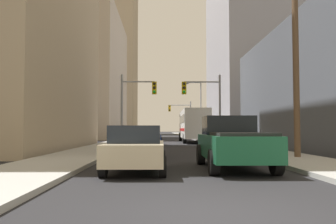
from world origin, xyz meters
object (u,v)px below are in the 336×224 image
(sedan_blue, at_px, (151,137))
(traffic_signal_near_right, at_px, (204,98))
(traffic_signal_near_left, at_px, (137,98))
(pickup_truck_green, at_px, (232,142))
(city_bus, at_px, (193,124))
(sedan_beige, at_px, (136,149))
(sedan_navy, at_px, (154,134))
(sedan_grey, at_px, (142,142))
(traffic_signal_far_right, at_px, (181,113))

(sedan_blue, bearing_deg, traffic_signal_near_right, -17.50)
(sedan_blue, xyz_separation_m, traffic_signal_near_left, (-1.17, -1.40, 3.23))
(pickup_truck_green, bearing_deg, city_bus, 87.78)
(sedan_beige, xyz_separation_m, sedan_navy, (-0.14, 39.93, 0.00))
(sedan_beige, distance_m, sedan_blue, 19.25)
(traffic_signal_near_right, bearing_deg, city_bus, 90.46)
(city_bus, bearing_deg, sedan_beige, -99.40)
(sedan_grey, height_order, sedan_navy, same)
(sedan_blue, bearing_deg, traffic_signal_far_right, 81.13)
(sedan_grey, distance_m, traffic_signal_far_right, 40.32)
(sedan_beige, distance_m, traffic_signal_far_right, 46.68)
(sedan_grey, distance_m, sedan_blue, 12.83)
(sedan_grey, bearing_deg, traffic_signal_near_left, 95.20)
(city_bus, height_order, traffic_signal_near_left, traffic_signal_near_left)
(traffic_signal_far_right, bearing_deg, sedan_grey, -96.23)
(sedan_beige, bearing_deg, sedan_blue, 90.04)
(pickup_truck_green, xyz_separation_m, traffic_signal_near_left, (-4.56, 16.87, 3.07))
(sedan_navy, relative_size, traffic_signal_far_right, 0.71)
(city_bus, bearing_deg, traffic_signal_near_right, -89.54)
(city_bus, xyz_separation_m, traffic_signal_far_right, (-0.15, 20.02, 2.11))
(city_bus, height_order, traffic_signal_near_right, traffic_signal_near_right)
(pickup_truck_green, relative_size, traffic_signal_near_right, 0.90)
(city_bus, relative_size, sedan_beige, 2.74)
(city_bus, height_order, sedan_navy, city_bus)
(sedan_beige, bearing_deg, pickup_truck_green, 16.19)
(sedan_grey, bearing_deg, traffic_signal_near_right, 68.17)
(traffic_signal_far_right, bearing_deg, city_bus, -89.58)
(sedan_beige, height_order, sedan_grey, same)
(pickup_truck_green, xyz_separation_m, sedan_beige, (-3.38, -0.98, -0.16))
(city_bus, distance_m, sedan_blue, 8.43)
(sedan_navy, distance_m, traffic_signal_near_left, 22.34)
(pickup_truck_green, relative_size, traffic_signal_far_right, 0.90)
(traffic_signal_near_left, xyz_separation_m, traffic_signal_near_right, (5.61, 0.00, 0.01))
(traffic_signal_near_left, bearing_deg, traffic_signal_far_right, 79.28)
(pickup_truck_green, relative_size, sedan_blue, 1.29)
(traffic_signal_near_left, bearing_deg, city_bus, 56.90)
(city_bus, distance_m, traffic_signal_near_right, 8.76)
(traffic_signal_near_left, height_order, traffic_signal_far_right, same)
(sedan_blue, bearing_deg, sedan_grey, -90.57)
(sedan_beige, xyz_separation_m, traffic_signal_far_right, (4.22, 46.38, 3.27))
(city_bus, xyz_separation_m, sedan_beige, (-4.37, -26.36, -1.16))
(sedan_beige, relative_size, sedan_grey, 1.00)
(sedan_beige, xyz_separation_m, sedan_grey, (-0.14, 6.43, 0.00))
(traffic_signal_near_right, bearing_deg, sedan_navy, 101.69)
(traffic_signal_near_left, relative_size, traffic_signal_far_right, 1.00)
(pickup_truck_green, xyz_separation_m, sedan_grey, (-3.52, 5.44, -0.16))
(sedan_grey, height_order, traffic_signal_far_right, traffic_signal_far_right)
(city_bus, distance_m, pickup_truck_green, 25.41)
(city_bus, bearing_deg, sedan_blue, -121.65)
(sedan_navy, height_order, traffic_signal_near_left, traffic_signal_near_left)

